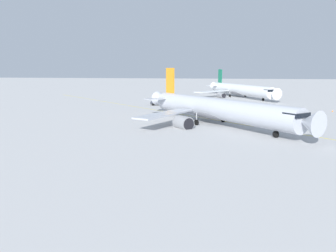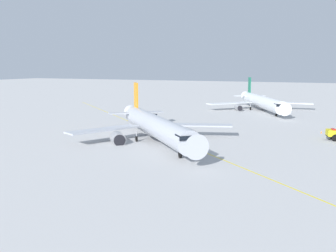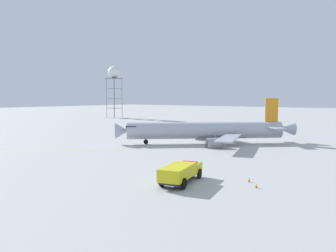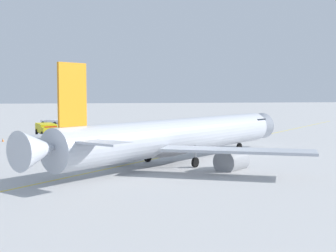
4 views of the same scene
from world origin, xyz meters
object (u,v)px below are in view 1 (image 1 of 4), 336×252
airliner_main (215,109)px  airliner_secondary (240,90)px  baggage_truck_truck (158,103)px  safety_cone_near (333,111)px

airliner_main → airliner_secondary: airliner_main is taller
airliner_secondary → baggage_truck_truck: bearing=-65.1°
airliner_secondary → safety_cone_near: (-39.78, -21.02, -2.44)m
airliner_main → airliner_secondary: bearing=130.8°
airliner_secondary → baggage_truck_truck: airliner_secondary is taller
baggage_truck_truck → safety_cone_near: size_ratio=8.02×
baggage_truck_truck → airliner_secondary: bearing=51.7°
airliner_main → safety_cone_near: (24.04, -29.17, -2.69)m
airliner_secondary → airliner_main: bearing=-34.3°
baggage_truck_truck → safety_cone_near: (-7.36, -46.41, -0.44)m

